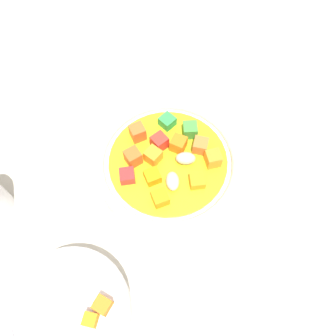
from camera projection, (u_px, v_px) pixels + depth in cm
name	position (u px, v px, depth cm)	size (l,w,h in cm)	color
ground_plane	(168.00, 180.00, 46.03)	(140.00, 140.00, 2.00)	#BAB2A0
soup_bowl_main	(168.00, 167.00, 42.64)	(17.96, 17.96, 6.59)	white
spoon	(94.00, 124.00, 48.51)	(12.97, 21.31, 0.96)	silver
side_bowl_small	(70.00, 311.00, 35.52)	(12.91, 12.91, 5.08)	white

